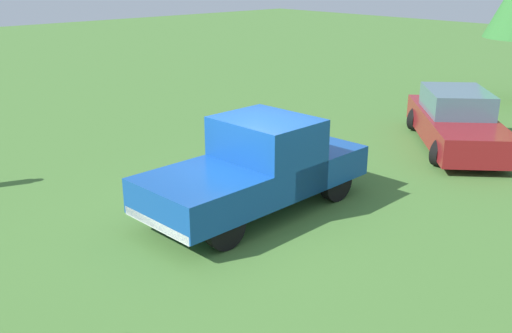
# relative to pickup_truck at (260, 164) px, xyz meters

# --- Properties ---
(ground_plane) EXTENTS (80.00, 80.00, 0.00)m
(ground_plane) POSITION_rel_pickup_truck_xyz_m (0.25, 0.00, -0.92)
(ground_plane) COLOR #477533
(pickup_truck) EXTENTS (4.79, 2.08, 1.79)m
(pickup_truck) POSITION_rel_pickup_truck_xyz_m (0.00, 0.00, 0.00)
(pickup_truck) COLOR black
(pickup_truck) RESTS_ON ground_plane
(sedan_near) EXTENTS (4.66, 4.52, 1.47)m
(sedan_near) POSITION_rel_pickup_truck_xyz_m (-6.57, 0.38, -0.24)
(sedan_near) COLOR black
(sedan_near) RESTS_ON ground_plane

